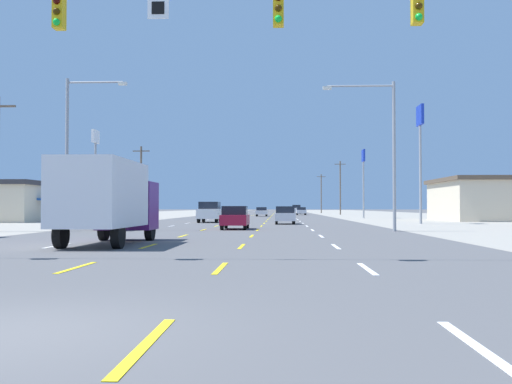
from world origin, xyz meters
name	(u,v)px	position (x,y,z in m)	size (l,w,h in m)	color
ground_plane	(255,219)	(0.00, 66.00, 0.00)	(572.00, 572.00, 0.00)	#4C4C4F
lot_apron_left	(66,218)	(-24.75, 66.00, 0.00)	(28.00, 440.00, 0.01)	gray
lot_apron_right	(450,219)	(24.75, 66.00, 0.00)	(28.00, 440.00, 0.01)	gray
lane_markings	(264,215)	(0.00, 104.50, 0.01)	(10.64, 227.60, 0.01)	white
signal_span_wire	(166,75)	(-0.01, 9.13, 5.18)	(27.33, 0.53, 8.95)	brown
box_truck_inner_left_nearest	(108,198)	(-3.58, 15.36, 1.84)	(2.40, 7.20, 3.23)	#4C196B
hatchback_far_left_near	(119,218)	(-7.18, 29.27, 0.78)	(1.72, 3.90, 1.54)	#B28C33
hatchback_center_turn_mid	(235,217)	(0.20, 30.83, 0.78)	(1.72, 3.90, 1.54)	maroon
hatchback_inner_right_midfar	(285,215)	(3.62, 42.51, 0.78)	(1.72, 3.90, 1.54)	silver
suv_inner_left_far	(210,212)	(-3.59, 47.62, 1.03)	(1.98, 4.90, 1.98)	white
sedan_center_turn_farther	(262,212)	(0.23, 84.11, 0.76)	(1.80, 4.50, 1.46)	silver
sedan_far_right_farthest	(301,211)	(7.17, 100.03, 0.76)	(1.80, 4.50, 1.46)	silver
suv_far_right_distant_a	(296,209)	(6.89, 122.24, 1.03)	(1.98, 4.90, 1.98)	silver
storefront_left_row_1	(16,202)	(-25.57, 53.70, 2.06)	(11.69, 18.18, 4.07)	beige
storefront_right_row_1	(479,199)	(25.09, 56.39, 2.35)	(8.76, 13.10, 4.65)	beige
pole_sign_left_row_1	(95,155)	(-15.17, 48.64, 6.66)	(0.24, 1.83, 9.15)	gray
pole_sign_right_row_1	(420,135)	(15.57, 43.65, 7.81)	(0.24, 1.92, 10.48)	gray
pole_sign_right_row_2	(363,168)	(14.29, 68.88, 6.72)	(0.24, 1.74, 9.13)	gray
streetlight_left_row_0	(73,143)	(-9.77, 28.11, 5.51)	(3.87, 0.26, 9.55)	gray
streetlight_right_row_0	(386,143)	(9.67, 28.11, 5.37)	(4.42, 0.26, 9.16)	gray
utility_pole_left_row_1	(141,181)	(-14.81, 65.62, 4.87)	(2.20, 0.26, 9.35)	brown
utility_pole_right_row_2	(340,187)	(14.93, 103.84, 5.43)	(2.20, 0.26, 10.46)	brown
utility_pole_right_row_3	(321,193)	(13.57, 135.90, 5.07)	(2.20, 0.26, 9.74)	brown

